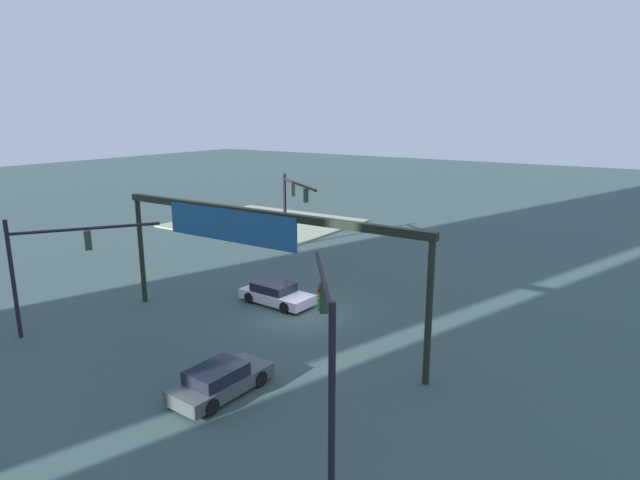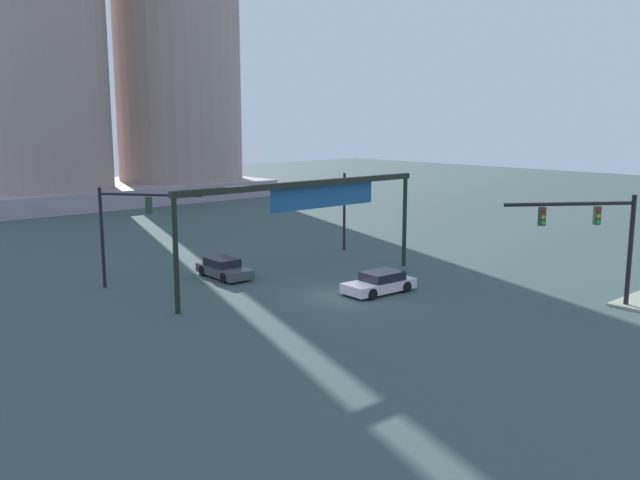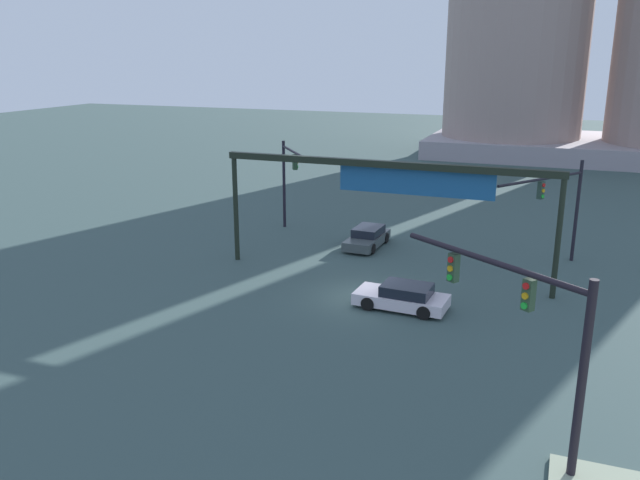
{
  "view_description": "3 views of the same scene",
  "coord_description": "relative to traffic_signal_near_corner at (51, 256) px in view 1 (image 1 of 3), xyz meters",
  "views": [
    {
      "loc": [
        -16.11,
        22.01,
        10.71
      ],
      "look_at": [
        0.3,
        -2.5,
        3.64
      ],
      "focal_mm": 29.99,
      "sensor_mm": 36.0,
      "label": 1
    },
    {
      "loc": [
        -25.66,
        -26.78,
        9.84
      ],
      "look_at": [
        -2.49,
        -0.75,
        3.63
      ],
      "focal_mm": 38.18,
      "sensor_mm": 36.0,
      "label": 2
    },
    {
      "loc": [
        8.76,
        -28.95,
        11.67
      ],
      "look_at": [
        -1.75,
        -1.45,
        3.16
      ],
      "focal_mm": 36.66,
      "sensor_mm": 36.0,
      "label": 3
    }
  ],
  "objects": [
    {
      "name": "overhead_sign_gantry",
      "position": [
        -8.15,
        -5.25,
        1.27
      ],
      "size": [
        17.81,
        0.43,
        6.29
      ],
      "color": "black",
      "rests_on": "ground"
    },
    {
      "name": "traffic_signal_cross_street",
      "position": [
        -0.33,
        -19.0,
        0.25
      ],
      "size": [
        5.92,
        4.19,
        5.99
      ],
      "rotation": [
        0.0,
        0.0,
        2.53
      ],
      "color": "black",
      "rests_on": "ground"
    },
    {
      "name": "sidewalk_corner",
      "position": [
        8.48,
        -26.24,
        -3.88
      ],
      "size": [
        15.76,
        13.98,
        0.15
      ],
      "primitive_type": "cube",
      "color": "#93A083",
      "rests_on": "ground"
    },
    {
      "name": "traffic_signal_near_corner",
      "position": [
        0.0,
        0.0,
        0.0
      ],
      "size": [
        4.05,
        5.82,
        5.86
      ],
      "rotation": [
        0.0,
        0.0,
        -2.17
      ],
      "color": "black",
      "rests_on": "ground"
    },
    {
      "name": "sedan_car_waiting_far",
      "position": [
        -6.4,
        -9.27,
        -3.38
      ],
      "size": [
        4.43,
        2.16,
        1.21
      ],
      "rotation": [
        0.0,
        0.0,
        3.09
      ],
      "color": "silver",
      "rests_on": "ground"
    },
    {
      "name": "sedan_car_approaching",
      "position": [
        -10.94,
        -0.07,
        -3.38
      ],
      "size": [
        1.99,
        4.27,
        1.21
      ],
      "rotation": [
        0.0,
        0.0,
        -1.62
      ],
      "color": "#414A4A",
      "rests_on": "ground"
    },
    {
      "name": "traffic_signal_opposite_side",
      "position": [
        -16.75,
        1.27,
        0.17
      ],
      "size": [
        3.97,
        5.07,
        5.94
      ],
      "rotation": [
        0.0,
        0.0,
        -0.91
      ],
      "color": "black",
      "rests_on": "ground"
    },
    {
      "name": "ground_plane",
      "position": [
        -8.54,
        -8.55,
        -3.96
      ],
      "size": [
        194.53,
        194.53,
        0.0
      ],
      "primitive_type": "plane",
      "color": "#374C4A"
    }
  ]
}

